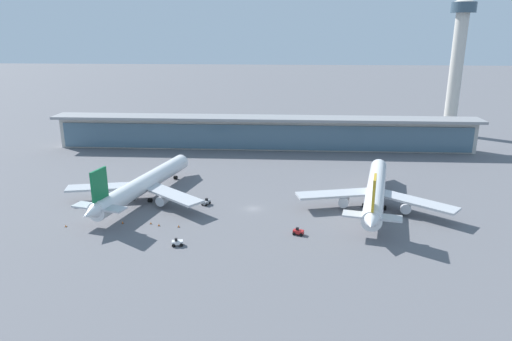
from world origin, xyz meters
TOP-DOWN VIEW (x-y plane):
  - ground_plane at (0.00, 0.00)m, footprint 1200.00×1200.00m
  - airliner_left_stand at (-35.85, 5.80)m, footprint 46.72×61.80m
  - airliner_centre_stand at (37.72, 3.92)m, footprint 46.95×61.98m
  - service_truck_near_nose_white at (-17.62, -26.66)m, footprint 3.17×2.30m
  - service_truck_under_wing_grey at (-14.97, 2.44)m, footprint 2.76×3.31m
  - service_truck_mid_apron_red at (13.46, -18.19)m, footprint 3.23×2.45m
  - terminal_building at (0.00, 74.73)m, footprint 192.17×12.80m
  - control_tower at (95.72, 112.15)m, footprint 12.00×12.00m
  - safety_cone_alpha at (-19.84, -15.22)m, footprint 0.62×0.62m
  - safety_cone_bravo at (-28.23, -13.52)m, footprint 0.62×0.62m
  - safety_cone_charlie at (-36.37, -13.66)m, footprint 0.62×0.62m
  - safety_cone_delta at (-51.51, -16.94)m, footprint 0.62×0.62m
  - safety_cone_echo at (-25.60, -14.72)m, footprint 0.62×0.62m

SIDE VIEW (x-z plane):
  - ground_plane at x=0.00m, z-range 0.00..0.00m
  - safety_cone_alpha at x=-19.84m, z-range -0.03..0.67m
  - safety_cone_bravo at x=-28.23m, z-range -0.03..0.67m
  - safety_cone_charlie at x=-36.37m, z-range -0.03..0.67m
  - safety_cone_delta at x=-51.51m, z-range -0.03..0.67m
  - safety_cone_echo at x=-25.60m, z-range -0.03..0.67m
  - service_truck_near_nose_white at x=-17.62m, z-range -0.15..1.90m
  - service_truck_under_wing_grey at x=-14.97m, z-range -0.15..1.90m
  - service_truck_mid_apron_red at x=13.46m, z-range -0.15..1.90m
  - airliner_left_stand at x=-35.85m, z-range -3.08..13.57m
  - airliner_centre_stand at x=37.72m, z-range -3.08..13.57m
  - terminal_building at x=0.00m, z-range 0.27..15.47m
  - control_tower at x=95.72m, z-range 3.29..76.33m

